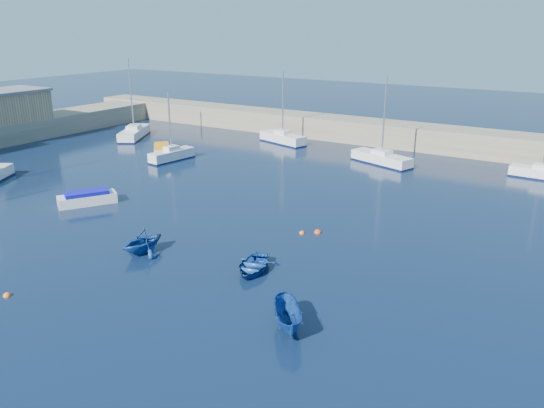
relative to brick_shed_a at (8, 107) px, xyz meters
The scene contains 16 objects.
ground 48.55m from the brick_shed_a, 29.74° to the right, with size 220.00×220.00×0.00m, color #0C1A34.
back_wall 47.50m from the brick_shed_a, 27.65° to the left, with size 96.00×4.50×2.60m, color gray.
brick_shed_a is the anchor object (origin of this frame).
sailboat_3 23.87m from the brick_shed_a, ahead, with size 2.12×5.28×6.98m.
sailboat_4 15.01m from the brick_shed_a, 38.12° to the left, with size 5.47×7.46×9.64m.
sailboat_5 33.24m from the brick_shed_a, 28.98° to the left, with size 6.58×3.50×8.43m.
sailboat_6 44.53m from the brick_shed_a, 16.81° to the left, with size 6.88×3.97×8.69m.
sailboat_7 59.10m from the brick_shed_a, 15.14° to the left, with size 5.52×1.82×7.23m.
motorboat_1 29.93m from the brick_shed_a, 22.81° to the right, with size 3.58×4.54×1.07m.
motorboat_2 21.08m from the brick_shed_a, 12.61° to the left, with size 4.32×4.43×0.94m.
dinghy_center 47.65m from the brick_shed_a, 17.91° to the right, with size 2.36×3.30×0.68m, color navy.
dinghy_left 41.37m from the brick_shed_a, 22.96° to the right, with size 2.57×2.97×1.57m, color navy.
dinghy_right 53.56m from the brick_shed_a, 20.64° to the right, with size 1.23×3.26×1.26m, color navy.
buoy_0 43.31m from the brick_shed_a, 33.60° to the right, with size 0.41×0.41×0.41m, color orange.
buoy_1 46.42m from the brick_shed_a, ahead, with size 0.50×0.50×0.50m, color red.
buoy_3 45.68m from the brick_shed_a, 10.15° to the right, with size 0.37×0.37×0.37m, color orange.
Camera 1 is at (18.72, -13.47, 13.49)m, focal length 35.00 mm.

